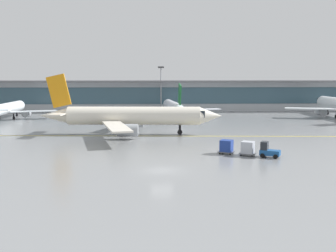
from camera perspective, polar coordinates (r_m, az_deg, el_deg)
name	(u,v)px	position (r m, az deg, el deg)	size (l,w,h in m)	color
ground_plane	(162,171)	(45.55, -0.90, -6.46)	(400.00, 400.00, 0.00)	gray
taxiway_centreline_stripe	(134,136)	(71.99, -5.00, -1.44)	(110.00, 0.36, 0.01)	yellow
terminal_concourse	(154,95)	(125.10, -1.97, 4.48)	(175.74, 11.00, 9.60)	#B2B7BC
gate_airplane_0	(8,108)	(108.48, -22.19, 2.37)	(25.17, 27.01, 8.96)	white
gate_airplane_1	(173,107)	(104.58, 0.74, 2.78)	(25.78, 27.83, 9.21)	silver
taxiing_regional_jet	(132,116)	(73.60, -5.30, 1.40)	(34.16, 31.73, 11.32)	silver
baggage_tug	(268,151)	(54.37, 14.32, -3.49)	(2.95, 2.50, 2.10)	#194C8C
cargo_dolly_lead	(248,148)	(54.90, 11.47, -3.13)	(2.60, 2.39, 1.94)	#595B60
cargo_dolly_trailing	(226,146)	(55.66, 8.46, -2.93)	(2.60, 2.39, 1.94)	#595B60
apron_light_mast_1	(161,87)	(118.75, -1.02, 5.62)	(1.80, 0.36, 13.78)	gray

